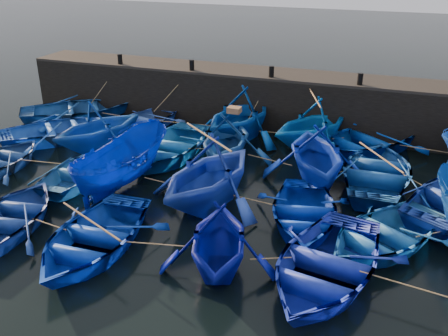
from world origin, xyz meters
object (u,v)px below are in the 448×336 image
(boat_13, at_px, (2,159))
(wooden_crate, at_px, (234,110))
(boat_0, at_px, (78,109))
(boat_8, at_px, (168,146))

(boat_13, height_order, wooden_crate, wooden_crate)
(boat_0, xyz_separation_m, boat_13, (0.76, -6.24, -0.15))
(boat_0, bearing_deg, boat_13, 149.33)
(wooden_crate, bearing_deg, boat_13, -157.42)
(boat_8, xyz_separation_m, wooden_crate, (2.82, 0.23, 1.81))
(boat_0, relative_size, boat_13, 1.34)
(boat_0, height_order, boat_13, boat_0)
(boat_0, xyz_separation_m, wooden_crate, (9.32, -2.68, 1.78))
(boat_8, distance_m, boat_13, 6.64)
(boat_13, xyz_separation_m, wooden_crate, (8.56, 3.56, 1.92))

